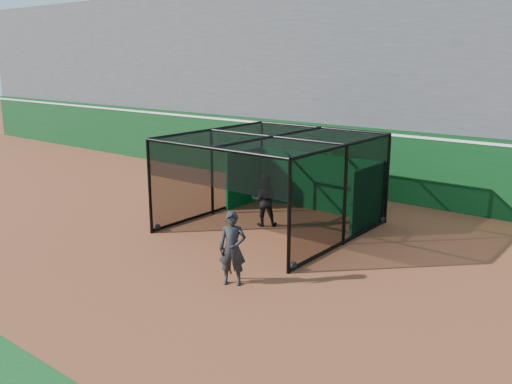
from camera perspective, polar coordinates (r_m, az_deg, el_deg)
The scene contains 6 objects.
ground at distance 14.28m, azimuth -8.30°, elevation -6.37°, with size 120.00×120.00×0.00m, color brown.
outfield_wall at distance 20.49m, azimuth 9.10°, elevation 3.58°, with size 50.00×0.50×2.50m.
grandstand at distance 23.53m, azimuth 14.05°, elevation 12.49°, with size 50.00×7.85×8.95m.
batting_cage at distance 15.83m, azimuth 1.76°, elevation 0.95°, with size 4.90×5.25×2.73m.
batter at distance 16.18m, azimuth 0.89°, elevation -0.83°, with size 0.77×0.60×1.58m, color black.
on_deck_player at distance 12.00m, azimuth -2.50°, elevation -5.97°, with size 0.73×0.66×1.68m.
Camera 1 is at (9.83, -9.10, 4.94)m, focal length 38.00 mm.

